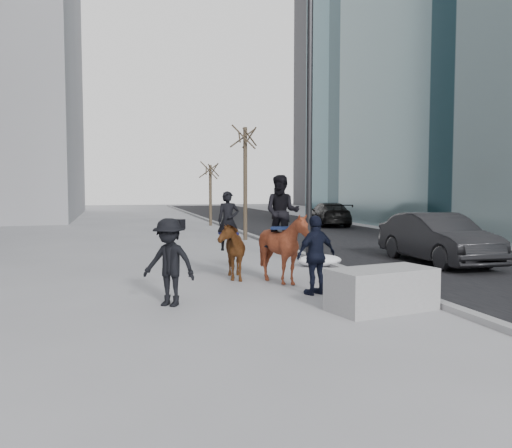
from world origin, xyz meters
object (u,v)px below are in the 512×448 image
object	(u,v)px
mounted_left	(229,246)
mounted_right	(283,240)
planter	(382,289)
car_near	(438,238)

from	to	relation	value
mounted_left	mounted_right	world-z (taller)	mounted_right
planter	mounted_left	xyz separation A→B (m)	(-2.09, 4.32, 0.44)
car_near	mounted_right	distance (m)	6.07
mounted_right	mounted_left	bearing A→B (deg)	134.83
car_near	mounted_left	xyz separation A→B (m)	(-6.79, -1.01, 0.06)
planter	mounted_left	bearing A→B (deg)	115.86
car_near	planter	bearing A→B (deg)	-130.91
mounted_right	car_near	bearing A→B (deg)	20.53
car_near	mounted_left	world-z (taller)	mounted_left
mounted_left	planter	bearing A→B (deg)	-64.14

